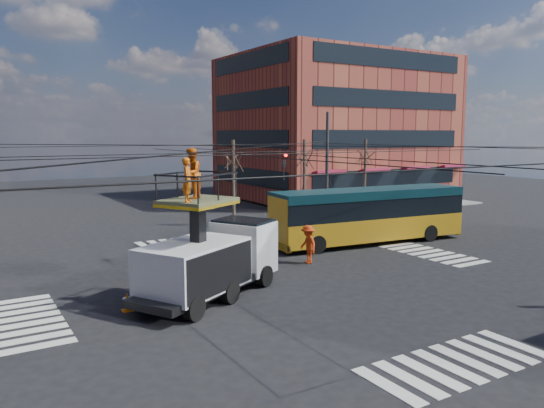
{
  "coord_description": "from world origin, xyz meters",
  "views": [
    {
      "loc": [
        -11.8,
        -19.43,
        6.41
      ],
      "look_at": [
        1.51,
        2.53,
        3.0
      ],
      "focal_mm": 35.0,
      "sensor_mm": 36.0,
      "label": 1
    }
  ],
  "objects": [
    {
      "name": "ground",
      "position": [
        0.0,
        0.0,
        0.0
      ],
      "size": [
        120.0,
        120.0,
        0.0
      ],
      "primitive_type": "plane",
      "color": "black",
      "rests_on": "ground"
    },
    {
      "name": "sidewalk_ne",
      "position": [
        21.0,
        21.0,
        0.06
      ],
      "size": [
        18.0,
        18.0,
        0.12
      ],
      "primitive_type": "cube",
      "color": "slate",
      "rests_on": "ground"
    },
    {
      "name": "crosswalks",
      "position": [
        0.0,
        0.0,
        0.01
      ],
      "size": [
        22.4,
        22.4,
        0.02
      ],
      "primitive_type": null,
      "color": "silver",
      "rests_on": "ground"
    },
    {
      "name": "building_ne",
      "position": [
        21.98,
        23.98,
        7.0
      ],
      "size": [
        20.06,
        16.06,
        14.0
      ],
      "color": "maroon",
      "rests_on": "ground"
    },
    {
      "name": "overhead_network",
      "position": [
        -0.07,
        0.4,
        4.29
      ],
      "size": [
        24.24,
        24.24,
        8.0
      ],
      "color": "#2D2D30",
      "rests_on": "ground"
    },
    {
      "name": "tree_a",
      "position": [
        5.0,
        13.5,
        4.63
      ],
      "size": [
        2.0,
        2.0,
        6.0
      ],
      "color": "#382B21",
      "rests_on": "ground"
    },
    {
      "name": "tree_b",
      "position": [
        11.0,
        13.5,
        4.63
      ],
      "size": [
        2.0,
        2.0,
        6.0
      ],
      "color": "#382B21",
      "rests_on": "ground"
    },
    {
      "name": "tree_c",
      "position": [
        17.0,
        13.5,
        4.63
      ],
      "size": [
        2.0,
        2.0,
        6.0
      ],
      "color": "#382B21",
      "rests_on": "ground"
    },
    {
      "name": "utility_truck",
      "position": [
        -3.28,
        -0.72,
        1.97
      ],
      "size": [
        7.23,
        5.43,
        5.89
      ],
      "rotation": [
        0.0,
        0.0,
        0.51
      ],
      "color": "black",
      "rests_on": "ground"
    },
    {
      "name": "city_bus",
      "position": [
        9.04,
        3.96,
        1.72
      ],
      "size": [
        12.24,
        3.82,
        3.2
      ],
      "rotation": [
        0.0,
        0.0,
        -0.1
      ],
      "color": "#C79312",
      "rests_on": "ground"
    },
    {
      "name": "traffic_cone",
      "position": [
        -6.66,
        -0.76,
        0.35
      ],
      "size": [
        0.36,
        0.36,
        0.7
      ],
      "primitive_type": "cone",
      "color": "orange",
      "rests_on": "ground"
    },
    {
      "name": "worker_ground",
      "position": [
        -4.89,
        -0.72,
        0.95
      ],
      "size": [
        0.73,
        1.2,
        1.91
      ],
      "primitive_type": "imported",
      "rotation": [
        0.0,
        0.0,
        1.31
      ],
      "color": "#F4510F",
      "rests_on": "ground"
    },
    {
      "name": "flagger",
      "position": [
        3.1,
        1.71,
        0.96
      ],
      "size": [
        0.82,
        1.3,
        1.92
      ],
      "primitive_type": "imported",
      "rotation": [
        0.0,
        0.0,
        -1.66
      ],
      "color": "red",
      "rests_on": "ground"
    }
  ]
}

